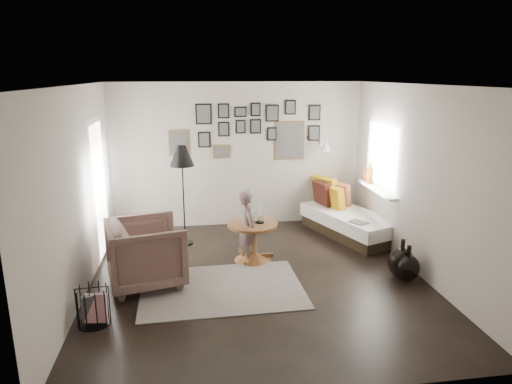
{
  "coord_description": "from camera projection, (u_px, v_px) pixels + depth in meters",
  "views": [
    {
      "loc": [
        -0.87,
        -5.72,
        2.74
      ],
      "look_at": [
        0.05,
        0.5,
        1.1
      ],
      "focal_mm": 32.0,
      "sensor_mm": 36.0,
      "label": 1
    }
  ],
  "objects": [
    {
      "name": "vase",
      "position": [
        247.0,
        212.0,
        6.72
      ],
      "size": [
        0.21,
        0.21,
        0.54
      ],
      "color": "black",
      "rests_on": "pedestal_table"
    },
    {
      "name": "magazine_on_daybed",
      "position": [
        358.0,
        222.0,
        7.3
      ],
      "size": [
        0.32,
        0.34,
        0.01
      ],
      "primitive_type": "cube",
      "rotation": [
        0.0,
        0.0,
        0.53
      ],
      "color": "black",
      "rests_on": "daybed"
    },
    {
      "name": "daybed",
      "position": [
        347.0,
        219.0,
        7.96
      ],
      "size": [
        1.39,
        2.0,
        0.91
      ],
      "rotation": [
        0.0,
        0.0,
        0.36
      ],
      "color": "black",
      "rests_on": "ground"
    },
    {
      "name": "wall_sconce",
      "position": [
        325.0,
        147.0,
        8.18
      ],
      "size": [
        0.18,
        0.36,
        0.16
      ],
      "color": "white",
      "rests_on": "wall_back"
    },
    {
      "name": "candles",
      "position": [
        260.0,
        214.0,
        6.73
      ],
      "size": [
        0.13,
        0.13,
        0.28
      ],
      "color": "black",
      "rests_on": "pedestal_table"
    },
    {
      "name": "pedestal_table",
      "position": [
        253.0,
        243.0,
        6.83
      ],
      "size": [
        0.75,
        0.75,
        0.59
      ],
      "rotation": [
        0.0,
        0.0,
        -0.22
      ],
      "color": "brown",
      "rests_on": "ground"
    },
    {
      "name": "wall_right",
      "position": [
        419.0,
        181.0,
        6.28
      ],
      "size": [
        0.0,
        4.8,
        4.8
      ],
      "primitive_type": "plane",
      "rotation": [
        1.57,
        0.0,
        -1.57
      ],
      "color": "#AFA599",
      "rests_on": "ground"
    },
    {
      "name": "floor_lamp",
      "position": [
        182.0,
        160.0,
        7.2
      ],
      "size": [
        0.38,
        0.38,
        1.64
      ],
      "rotation": [
        0.0,
        0.0,
        -0.24
      ],
      "color": "black",
      "rests_on": "ground"
    },
    {
      "name": "ceiling",
      "position": [
        258.0,
        85.0,
        5.63
      ],
      "size": [
        4.8,
        4.8,
        0.0
      ],
      "primitive_type": "plane",
      "rotation": [
        3.14,
        0.0,
        0.0
      ],
      "color": "white",
      "rests_on": "wall_back"
    },
    {
      "name": "demijohn_large",
      "position": [
        401.0,
        263.0,
        6.27
      ],
      "size": [
        0.37,
        0.37,
        0.55
      ],
      "color": "black",
      "rests_on": "ground"
    },
    {
      "name": "child",
      "position": [
        247.0,
        227.0,
        6.69
      ],
      "size": [
        0.38,
        0.47,
        1.1
      ],
      "primitive_type": "imported",
      "rotation": [
        0.0,
        0.0,
        1.91
      ],
      "color": "#6D5856",
      "rests_on": "ground"
    },
    {
      "name": "armchair",
      "position": [
        146.0,
        253.0,
        6.02
      ],
      "size": [
        1.16,
        1.14,
        0.88
      ],
      "primitive_type": "imported",
      "rotation": [
        0.0,
        0.0,
        1.8
      ],
      "color": "brown",
      "rests_on": "ground"
    },
    {
      "name": "magazine_basket",
      "position": [
        93.0,
        306.0,
        5.1
      ],
      "size": [
        0.37,
        0.37,
        0.44
      ],
      "rotation": [
        0.0,
        0.0,
        0.07
      ],
      "color": "black",
      "rests_on": "ground"
    },
    {
      "name": "door_left",
      "position": [
        99.0,
        189.0,
        6.85
      ],
      "size": [
        0.0,
        2.14,
        2.14
      ],
      "color": "white",
      "rests_on": "wall_left"
    },
    {
      "name": "wall_left",
      "position": [
        78.0,
        193.0,
        5.64
      ],
      "size": [
        0.0,
        4.8,
        4.8
      ],
      "primitive_type": "plane",
      "rotation": [
        1.57,
        0.0,
        1.57
      ],
      "color": "#AFA599",
      "rests_on": "ground"
    },
    {
      "name": "demijohn_small",
      "position": [
        408.0,
        268.0,
        6.17
      ],
      "size": [
        0.33,
        0.33,
        0.5
      ],
      "color": "black",
      "rests_on": "ground"
    },
    {
      "name": "wall_back",
      "position": [
        238.0,
        155.0,
        8.25
      ],
      "size": [
        4.5,
        0.0,
        4.5
      ],
      "primitive_type": "plane",
      "rotation": [
        1.57,
        0.0,
        0.0
      ],
      "color": "#AFA599",
      "rests_on": "ground"
    },
    {
      "name": "gallery_wall",
      "position": [
        254.0,
        131.0,
        8.17
      ],
      "size": [
        2.74,
        0.03,
        1.08
      ],
      "color": "brown",
      "rests_on": "wall_back"
    },
    {
      "name": "window_right",
      "position": [
        374.0,
        185.0,
        7.64
      ],
      "size": [
        0.15,
        1.32,
        1.3
      ],
      "color": "white",
      "rests_on": "wall_right"
    },
    {
      "name": "ground",
      "position": [
        258.0,
        278.0,
        6.28
      ],
      "size": [
        4.8,
        4.8,
        0.0
      ],
      "primitive_type": "plane",
      "color": "black",
      "rests_on": "ground"
    },
    {
      "name": "wall_front",
      "position": [
        303.0,
        258.0,
        3.66
      ],
      "size": [
        4.5,
        0.0,
        4.5
      ],
      "primitive_type": "plane",
      "rotation": [
        -1.57,
        0.0,
        0.0
      ],
      "color": "#AFA599",
      "rests_on": "ground"
    },
    {
      "name": "rug",
      "position": [
        222.0,
        288.0,
        5.98
      ],
      "size": [
        2.12,
        1.5,
        0.01
      ],
      "primitive_type": "cube",
      "rotation": [
        0.0,
        0.0,
        0.02
      ],
      "color": "beige",
      "rests_on": "ground"
    },
    {
      "name": "armchair_cushion",
      "position": [
        149.0,
        249.0,
        6.06
      ],
      "size": [
        0.47,
        0.48,
        0.18
      ],
      "primitive_type": "cube",
      "rotation": [
        -0.21,
        0.0,
        0.2
      ],
      "color": "silver",
      "rests_on": "armchair"
    }
  ]
}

